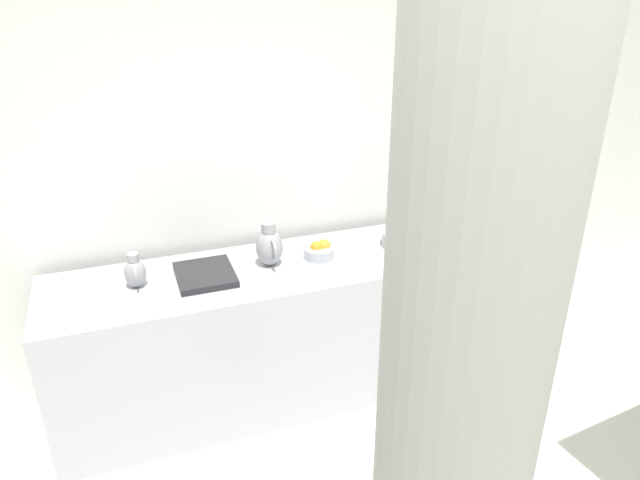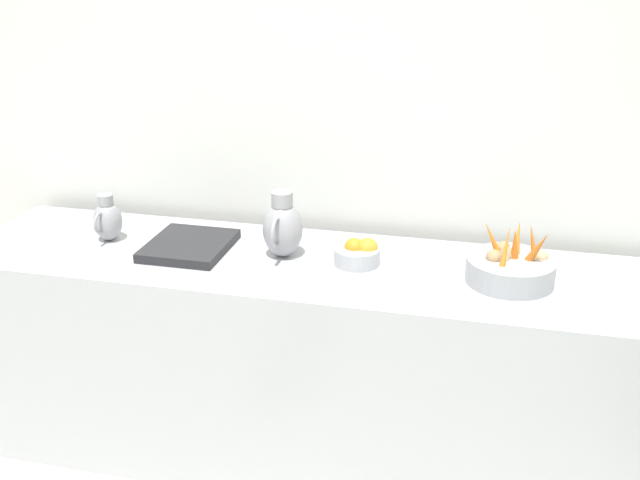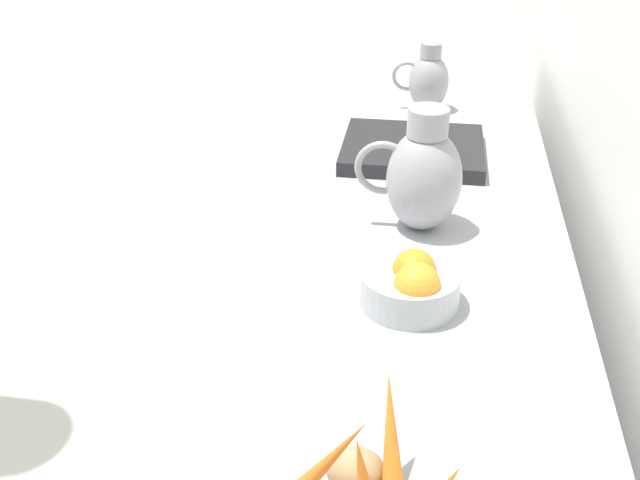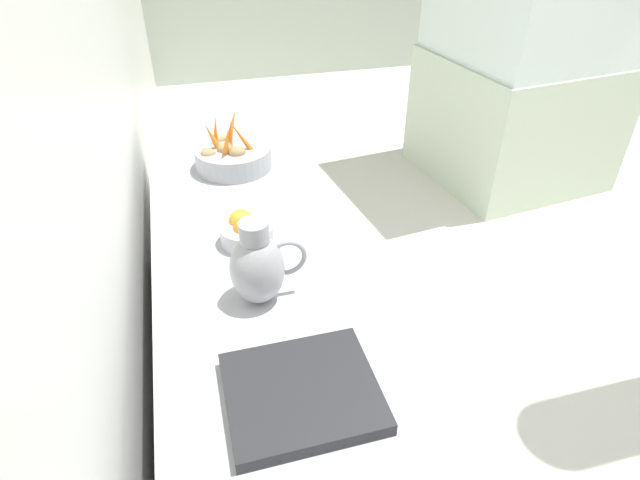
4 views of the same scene
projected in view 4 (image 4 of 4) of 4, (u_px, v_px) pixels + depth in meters
ground_plane at (599, 362)px, 2.41m from camera, size 15.11×15.11×0.00m
tile_wall_left at (70, 19)px, 1.51m from camera, size 0.10×8.20×3.00m
prep_counter at (273, 370)px, 1.82m from camera, size 0.66×2.69×0.86m
vegetable_colander at (232, 155)px, 2.12m from camera, size 0.31×0.31×0.21m
orange_bowl at (246, 231)px, 1.69m from camera, size 0.17×0.17×0.10m
metal_pitcher_tall at (258, 266)px, 1.41m from camera, size 0.21×0.15×0.25m
counter_sink_basin at (302, 393)px, 1.18m from camera, size 0.34×0.30×0.04m
glass_block_booth at (533, 25)px, 3.38m from camera, size 1.28×1.26×2.14m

